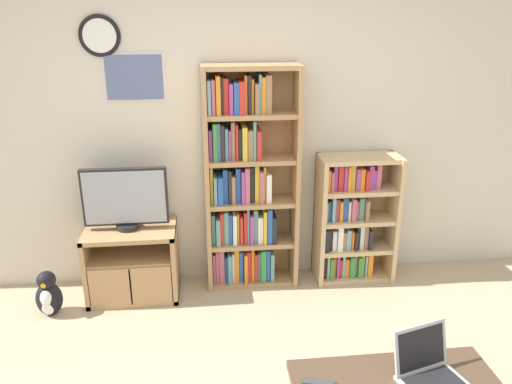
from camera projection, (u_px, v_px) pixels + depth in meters
wall_back at (241, 127)px, 3.99m from camera, size 6.07×0.09×2.60m
tv_stand at (133, 262)px, 3.98m from camera, size 0.70×0.46×0.58m
television at (125, 199)px, 3.81m from camera, size 0.64×0.18×0.49m
bookshelf_tall at (246, 185)px, 3.98m from camera, size 0.74×0.29×1.81m
bookshelf_short at (351, 219)px, 4.18m from camera, size 0.66×0.31×1.09m
laptop at (429, 369)px, 2.51m from camera, size 0.38×0.36×0.26m
remote_far_from_laptop at (318, 383)px, 2.49m from camera, size 0.17×0.08×0.02m
penguin_figurine at (48, 295)px, 3.75m from camera, size 0.19×0.18×0.36m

